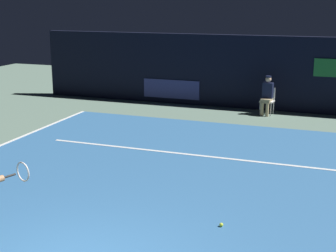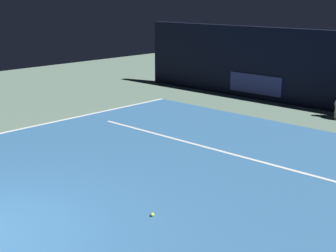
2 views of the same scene
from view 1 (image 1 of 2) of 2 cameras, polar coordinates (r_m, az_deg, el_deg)
ground_plane at (r=10.66m, az=0.57°, el=-6.39°), size 31.76×31.76×0.00m
court_surface at (r=10.65m, az=0.57°, el=-6.36°), size 10.52×10.70×0.01m
line_service at (r=12.34m, az=3.46°, el=-3.42°), size 8.20×0.10×0.01m
back_wall at (r=17.79m, az=9.10°, el=6.17°), size 15.95×0.33×2.60m
line_judge_on_chair at (r=16.94m, az=11.43°, el=3.56°), size 0.48×0.56×1.32m
tennis_ball at (r=8.64m, az=6.20°, el=-11.31°), size 0.07×0.07×0.07m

